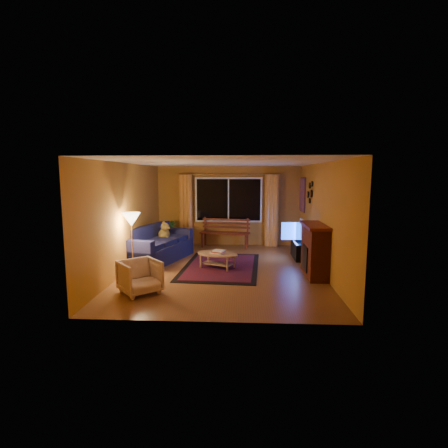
{
  "coord_description": "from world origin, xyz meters",
  "views": [
    {
      "loc": [
        0.44,
        -8.05,
        2.22
      ],
      "look_at": [
        0.0,
        0.3,
        1.05
      ],
      "focal_mm": 28.0,
      "sensor_mm": 36.0,
      "label": 1
    }
  ],
  "objects_px": {
    "sofa": "(158,244)",
    "armchair": "(140,275)",
    "tv_console": "(300,250)",
    "bench": "(225,240)",
    "floor_lamp": "(132,244)",
    "coffee_table": "(217,261)"
  },
  "relations": [
    {
      "from": "sofa",
      "to": "coffee_table",
      "type": "xyz_separation_m",
      "value": [
        1.6,
        -0.7,
        -0.26
      ]
    },
    {
      "from": "tv_console",
      "to": "sofa",
      "type": "bearing_deg",
      "value": -172.19
    },
    {
      "from": "floor_lamp",
      "to": "bench",
      "type": "bearing_deg",
      "value": 58.74
    },
    {
      "from": "bench",
      "to": "sofa",
      "type": "height_order",
      "value": "sofa"
    },
    {
      "from": "bench",
      "to": "floor_lamp",
      "type": "xyz_separation_m",
      "value": [
        -1.9,
        -3.14,
        0.47
      ]
    },
    {
      "from": "sofa",
      "to": "armchair",
      "type": "bearing_deg",
      "value": -66.48
    },
    {
      "from": "bench",
      "to": "sofa",
      "type": "relative_size",
      "value": 0.68
    },
    {
      "from": "floor_lamp",
      "to": "tv_console",
      "type": "relative_size",
      "value": 1.31
    },
    {
      "from": "sofa",
      "to": "coffee_table",
      "type": "height_order",
      "value": "sofa"
    },
    {
      "from": "armchair",
      "to": "tv_console",
      "type": "distance_m",
      "value": 4.62
    },
    {
      "from": "bench",
      "to": "floor_lamp",
      "type": "distance_m",
      "value": 3.7
    },
    {
      "from": "sofa",
      "to": "tv_console",
      "type": "xyz_separation_m",
      "value": [
        3.75,
        0.49,
        -0.23
      ]
    },
    {
      "from": "bench",
      "to": "armchair",
      "type": "xyz_separation_m",
      "value": [
        -1.39,
        -4.34,
        0.12
      ]
    },
    {
      "from": "sofa",
      "to": "tv_console",
      "type": "bearing_deg",
      "value": 25.05
    },
    {
      "from": "sofa",
      "to": "floor_lamp",
      "type": "height_order",
      "value": "floor_lamp"
    },
    {
      "from": "coffee_table",
      "to": "tv_console",
      "type": "bearing_deg",
      "value": 29.14
    },
    {
      "from": "bench",
      "to": "tv_console",
      "type": "height_order",
      "value": "bench"
    },
    {
      "from": "coffee_table",
      "to": "tv_console",
      "type": "xyz_separation_m",
      "value": [
        2.15,
        1.2,
        0.03
      ]
    },
    {
      "from": "armchair",
      "to": "tv_console",
      "type": "xyz_separation_m",
      "value": [
        3.48,
        3.03,
        -0.13
      ]
    },
    {
      "from": "armchair",
      "to": "bench",
      "type": "bearing_deg",
      "value": 31.65
    },
    {
      "from": "bench",
      "to": "floor_lamp",
      "type": "height_order",
      "value": "floor_lamp"
    },
    {
      "from": "sofa",
      "to": "armchair",
      "type": "relative_size",
      "value": 3.18
    }
  ]
}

